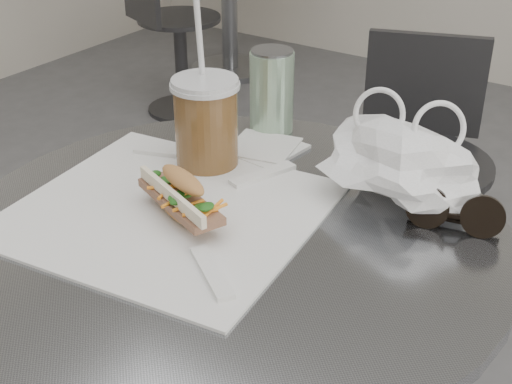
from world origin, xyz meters
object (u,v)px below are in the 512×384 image
Objects in this scene: bg_chair at (173,47)px; sunglasses at (454,215)px; cafe_table at (233,377)px; drink_can at (272,91)px; iced_coffee at (206,122)px; banh_mi at (182,197)px; chair_far at (410,201)px.

sunglasses reaches higher than bg_chair.
cafe_table is at bearing -26.46° from bg_chair.
iced_coffee is at bearing -92.80° from drink_can.
banh_mi reaches higher than sunglasses.
iced_coffee reaches higher than banh_mi.
cafe_table reaches higher than bg_chair.
drink_can is at bearing 66.14° from chair_far.
iced_coffee is at bearing -26.83° from bg_chair.
iced_coffee is 0.17m from drink_can.
drink_can is (-0.13, 0.30, 0.35)m from cafe_table.
drink_can is at bearing 123.18° from banh_mi.
drink_can is (-0.38, 0.14, 0.05)m from sunglasses.
cafe_table is 0.40m from iced_coffee.
iced_coffee reaches higher than chair_far.
banh_mi is (0.01, -0.92, 0.45)m from chair_far.
bg_chair is 4.71× the size of drink_can.
banh_mi is 1.61× the size of sunglasses.
banh_mi is (-0.06, -0.02, 0.31)m from cafe_table.
banh_mi is at bearing -78.75° from drink_can.
cafe_table is 0.48m from drink_can.
chair_far reaches higher than bg_chair.
sunglasses is at bearing -20.16° from drink_can.
banh_mi is 0.33m from drink_can.
sunglasses is at bearing -18.95° from bg_chair.
bg_chair is at bearing 126.15° from sunglasses.
cafe_table reaches higher than chair_far.
chair_far is 2.38× the size of iced_coffee.
iced_coffee is at bearing 66.60° from chair_far.
bg_chair is at bearing 152.76° from banh_mi.
sunglasses is 0.91× the size of drink_can.
banh_mi is at bearing -28.09° from bg_chair.
iced_coffee reaches higher than bg_chair.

